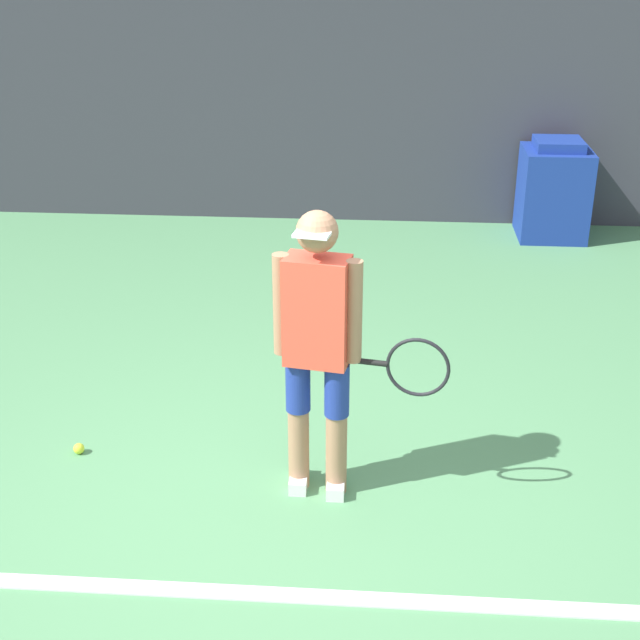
% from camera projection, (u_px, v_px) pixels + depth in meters
% --- Properties ---
extents(ground_plane, '(24.00, 24.00, 0.00)m').
position_uv_depth(ground_plane, '(265.00, 526.00, 4.83)').
color(ground_plane, '#518C5B').
extents(back_wall, '(24.00, 0.10, 2.76)m').
position_uv_depth(back_wall, '(330.00, 90.00, 9.16)').
color(back_wall, '#383842').
rests_on(back_wall, ground_plane).
extents(court_baseline, '(21.60, 0.10, 0.01)m').
position_uv_depth(court_baseline, '(251.00, 594.00, 4.33)').
color(court_baseline, white).
rests_on(court_baseline, ground_plane).
extents(tennis_player, '(0.95, 0.31, 1.67)m').
position_uv_depth(tennis_player, '(320.00, 344.00, 4.76)').
color(tennis_player, '#A37556').
rests_on(tennis_player, ground_plane).
extents(tennis_ball, '(0.07, 0.07, 0.07)m').
position_uv_depth(tennis_ball, '(79.00, 449.00, 5.46)').
color(tennis_ball, '#D1E533').
rests_on(tennis_ball, ground_plane).
extents(covered_chair, '(0.66, 0.66, 1.00)m').
position_uv_depth(covered_chair, '(554.00, 191.00, 9.00)').
color(covered_chair, navy).
rests_on(covered_chair, ground_plane).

